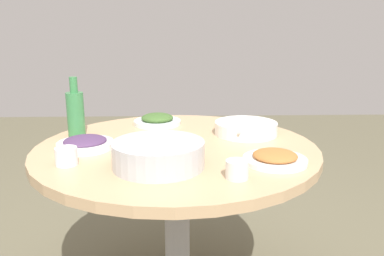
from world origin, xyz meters
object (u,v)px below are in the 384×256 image
(soup_bowl, at_px, (246,128))
(dish_stirfry, at_px, (275,158))
(green_bottle, at_px, (76,112))
(dish_greens, at_px, (157,120))
(round_dining_table, at_px, (177,170))
(tea_cup_far, at_px, (66,156))
(dish_eggplant, at_px, (85,143))
(tea_cup_near, at_px, (237,169))
(rice_bowl, at_px, (158,154))

(soup_bowl, height_order, dish_stirfry, soup_bowl)
(soup_bowl, height_order, green_bottle, green_bottle)
(soup_bowl, xyz_separation_m, dish_greens, (0.41, -0.20, -0.00))
(round_dining_table, height_order, tea_cup_far, tea_cup_far)
(dish_stirfry, bearing_deg, dish_eggplant, -15.36)
(tea_cup_far, bearing_deg, tea_cup_near, 165.91)
(rice_bowl, height_order, green_bottle, green_bottle)
(dish_greens, xyz_separation_m, tea_cup_near, (-0.29, 0.73, 0.01))
(dish_eggplant, distance_m, tea_cup_far, 0.20)
(round_dining_table, height_order, dish_stirfry, dish_stirfry)
(dish_greens, bearing_deg, tea_cup_far, 64.24)
(soup_bowl, bearing_deg, dish_eggplant, 15.84)
(dish_eggplant, distance_m, dish_stirfry, 0.74)
(rice_bowl, bearing_deg, dish_greens, -86.40)
(dish_greens, bearing_deg, rice_bowl, 93.60)
(dish_eggplant, height_order, tea_cup_far, tea_cup_far)
(tea_cup_far, bearing_deg, dish_stirfry, 179.93)
(round_dining_table, height_order, green_bottle, green_bottle)
(green_bottle, bearing_deg, dish_greens, -149.59)
(dish_stirfry, xyz_separation_m, green_bottle, (0.80, -0.39, 0.09))
(rice_bowl, bearing_deg, tea_cup_far, -4.91)
(round_dining_table, relative_size, dish_stirfry, 5.05)
(green_bottle, xyz_separation_m, tea_cup_near, (-0.64, 0.53, -0.08))
(round_dining_table, bearing_deg, rice_bowl, 76.85)
(dish_stirfry, relative_size, tea_cup_far, 2.97)
(dish_eggplant, bearing_deg, soup_bowl, -164.16)
(tea_cup_far, bearing_deg, dish_eggplant, -95.52)
(rice_bowl, height_order, dish_stirfry, rice_bowl)
(dish_eggplant, bearing_deg, tea_cup_near, 148.62)
(rice_bowl, height_order, dish_eggplant, rice_bowl)
(dish_eggplant, xyz_separation_m, green_bottle, (0.08, -0.19, 0.09))
(green_bottle, bearing_deg, round_dining_table, 160.29)
(soup_bowl, distance_m, dish_eggplant, 0.70)
(dish_eggplant, distance_m, dish_greens, 0.47)
(round_dining_table, distance_m, dish_eggplant, 0.39)
(tea_cup_near, bearing_deg, soup_bowl, -102.42)
(soup_bowl, distance_m, tea_cup_near, 0.55)
(rice_bowl, xyz_separation_m, dish_greens, (0.04, -0.62, -0.03))
(rice_bowl, bearing_deg, tea_cup_near, 155.29)
(soup_bowl, xyz_separation_m, tea_cup_far, (0.70, 0.39, 0.00))
(round_dining_table, xyz_separation_m, dish_greens, (0.10, -0.36, 0.13))
(round_dining_table, bearing_deg, soup_bowl, -152.67)
(dish_stirfry, bearing_deg, tea_cup_near, 42.60)
(round_dining_table, distance_m, tea_cup_far, 0.46)
(round_dining_table, distance_m, soup_bowl, 0.38)
(dish_stirfry, bearing_deg, round_dining_table, -32.75)
(dish_greens, height_order, green_bottle, green_bottle)
(tea_cup_near, xyz_separation_m, tea_cup_far, (0.58, -0.15, 0.00))
(dish_greens, relative_size, tea_cup_near, 3.15)
(tea_cup_far, bearing_deg, soup_bowl, -150.85)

